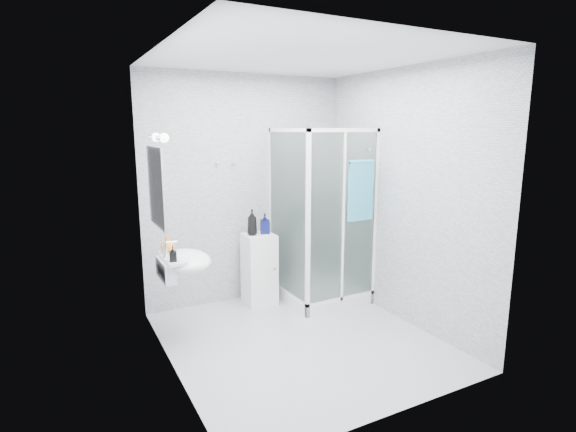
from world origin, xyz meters
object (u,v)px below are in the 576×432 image
storage_cabinet (259,269)px  shampoo_bottle_b (265,224)px  shower_enclosure (318,265)px  shampoo_bottle_a (252,222)px  wall_basin (183,262)px  hand_towel (361,189)px  soap_dispenser_orange (167,244)px  soap_dispenser_black (173,254)px

storage_cabinet → shampoo_bottle_b: bearing=8.7°
shower_enclosure → shampoo_bottle_a: (-0.71, 0.28, 0.52)m
storage_cabinet → shampoo_bottle_a: size_ratio=2.82×
wall_basin → shampoo_bottle_b: (1.11, 0.60, 0.14)m
shower_enclosure → shampoo_bottle_a: bearing=158.5°
wall_basin → hand_towel: 2.01m
shampoo_bottle_b → soap_dispenser_orange: size_ratio=1.46×
wall_basin → shampoo_bottle_a: size_ratio=1.92×
shampoo_bottle_b → soap_dispenser_orange: shampoo_bottle_b is taller
soap_dispenser_orange → soap_dispenser_black: size_ratio=1.16×
soap_dispenser_orange → storage_cabinet: bearing=20.8°
shampoo_bottle_a → soap_dispenser_orange: (-1.04, -0.43, -0.02)m
wall_basin → shampoo_bottle_a: 1.13m
shower_enclosure → wall_basin: shower_enclosure is taller
shampoo_bottle_b → shower_enclosure: bearing=-27.2°
shower_enclosure → soap_dispenser_orange: shower_enclosure is taller
wall_basin → soap_dispenser_black: wall_basin is taller
shampoo_bottle_b → soap_dispenser_black: (-1.23, -0.75, -0.01)m
shower_enclosure → wall_basin: size_ratio=3.57×
soap_dispenser_orange → soap_dispenser_black: 0.31m
wall_basin → soap_dispenser_black: (-0.12, -0.15, 0.13)m
hand_towel → shampoo_bottle_b: hand_towel is taller
shower_enclosure → hand_towel: 1.03m
hand_towel → shampoo_bottle_a: 1.25m
soap_dispenser_orange → wall_basin: bearing=-59.2°
shower_enclosure → soap_dispenser_orange: bearing=-174.9°
wall_basin → hand_towel: (1.92, -0.09, 0.56)m
shampoo_bottle_b → shampoo_bottle_a: bearing=-178.6°
hand_towel → wall_basin: bearing=177.5°
shower_enclosure → shampoo_bottle_a: 0.92m
wall_basin → shampoo_bottle_a: shampoo_bottle_a is taller
shampoo_bottle_a → soap_dispenser_black: size_ratio=2.14×
hand_towel → soap_dispenser_black: (-2.04, -0.07, -0.43)m
storage_cabinet → shampoo_bottle_a: 0.56m
soap_dispenser_orange → soap_dispenser_black: bearing=-94.2°
wall_basin → shampoo_bottle_a: bearing=32.1°
hand_towel → shampoo_bottle_a: (-0.98, 0.68, -0.39)m
shampoo_bottle_a → shampoo_bottle_b: shampoo_bottle_a is taller
storage_cabinet → soap_dispenser_black: size_ratio=6.04×
shampoo_bottle_a → soap_dispenser_black: (-1.07, -0.75, -0.04)m
shower_enclosure → hand_towel: size_ratio=3.07×
shampoo_bottle_b → soap_dispenser_black: 1.44m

